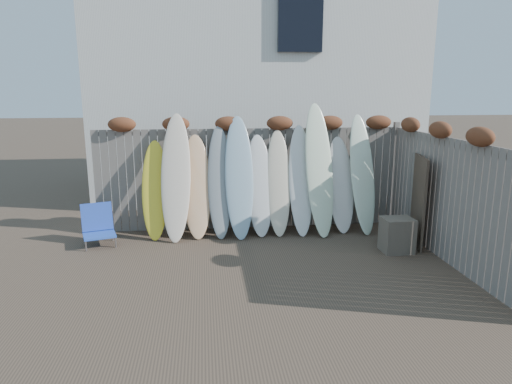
{
  "coord_description": "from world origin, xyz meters",
  "views": [
    {
      "loc": [
        -0.89,
        -6.48,
        2.76
      ],
      "look_at": [
        0.0,
        1.2,
        1.0
      ],
      "focal_mm": 32.0,
      "sensor_mm": 36.0,
      "label": 1
    }
  ],
  "objects": [
    {
      "name": "house",
      "position": [
        0.5,
        6.5,
        3.2
      ],
      "size": [
        8.5,
        5.5,
        6.33
      ],
      "color": "silver",
      "rests_on": "ground"
    },
    {
      "name": "surfboard_9",
      "position": [
        1.76,
        2.01,
        0.92
      ],
      "size": [
        0.55,
        0.68,
        1.84
      ],
      "primitive_type": "ellipsoid",
      "rotation": [
        -0.31,
        0.0,
        0.05
      ],
      "color": "white",
      "rests_on": "ground"
    },
    {
      "name": "surfboard_6",
      "position": [
        0.52,
        1.98,
        0.99
      ],
      "size": [
        0.49,
        0.73,
        1.99
      ],
      "primitive_type": "ellipsoid",
      "rotation": [
        -0.31,
        0.0,
        -0.05
      ],
      "color": "beige",
      "rests_on": "ground"
    },
    {
      "name": "beach_chair",
      "position": [
        -2.82,
        1.69,
        0.34
      ],
      "size": [
        0.69,
        0.71,
        0.72
      ],
      "color": "blue",
      "rests_on": "ground"
    },
    {
      "name": "surfboard_1",
      "position": [
        -1.41,
        1.9,
        1.16
      ],
      "size": [
        0.62,
        0.86,
        2.31
      ],
      "primitive_type": "ellipsoid",
      "rotation": [
        -0.31,
        0.0,
        -0.09
      ],
      "color": "#F5E1C9",
      "rests_on": "ground"
    },
    {
      "name": "surfboard_4",
      "position": [
        -0.24,
        1.92,
        1.13
      ],
      "size": [
        0.54,
        0.8,
        2.26
      ],
      "primitive_type": "ellipsoid",
      "rotation": [
        -0.31,
        0.0,
        0.0
      ],
      "color": "#91B2C7",
      "rests_on": "ground"
    },
    {
      "name": "surfboard_2",
      "position": [
        -1.04,
        1.98,
        0.96
      ],
      "size": [
        0.56,
        0.7,
        1.92
      ],
      "primitive_type": "ellipsoid",
      "rotation": [
        -0.31,
        0.0,
        0.03
      ],
      "color": "#FF9874",
      "rests_on": "ground"
    },
    {
      "name": "right_fence",
      "position": [
        2.99,
        0.25,
        1.14
      ],
      "size": [
        0.28,
        4.4,
        2.24
      ],
      "color": "slate",
      "rests_on": "ground"
    },
    {
      "name": "lattice_panel",
      "position": [
        2.9,
        1.04,
        0.8
      ],
      "size": [
        0.31,
        1.05,
        1.61
      ],
      "primitive_type": "cube",
      "rotation": [
        0.0,
        0.0,
        -0.25
      ],
      "color": "brown",
      "rests_on": "ground"
    },
    {
      "name": "surfboard_8",
      "position": [
        1.3,
        1.9,
        1.25
      ],
      "size": [
        0.59,
        0.91,
        2.49
      ],
      "primitive_type": "ellipsoid",
      "rotation": [
        -0.31,
        0.0,
        0.08
      ],
      "color": "silver",
      "rests_on": "ground"
    },
    {
      "name": "back_fence",
      "position": [
        0.06,
        2.39,
        1.18
      ],
      "size": [
        6.05,
        0.28,
        2.24
      ],
      "color": "slate",
      "rests_on": "ground"
    },
    {
      "name": "surfboard_0",
      "position": [
        -1.81,
        1.99,
        0.91
      ],
      "size": [
        0.5,
        0.66,
        1.81
      ],
      "primitive_type": "ellipsoid",
      "rotation": [
        -0.31,
        0.0,
        -0.03
      ],
      "color": "yellow",
      "rests_on": "ground"
    },
    {
      "name": "ground",
      "position": [
        0.0,
        0.0,
        0.0
      ],
      "size": [
        80.0,
        80.0,
        0.0
      ],
      "primitive_type": "plane",
      "color": "#493A2D"
    },
    {
      "name": "surfboard_5",
      "position": [
        0.16,
        1.98,
        0.95
      ],
      "size": [
        0.53,
        0.7,
        1.9
      ],
      "primitive_type": "ellipsoid",
      "rotation": [
        -0.31,
        0.0,
        0.04
      ],
      "color": "silver",
      "rests_on": "ground"
    },
    {
      "name": "surfboard_7",
      "position": [
        0.95,
        1.95,
        1.04
      ],
      "size": [
        0.48,
        0.75,
        2.08
      ],
      "primitive_type": "ellipsoid",
      "rotation": [
        -0.31,
        0.0,
        -0.03
      ],
      "color": "white",
      "rests_on": "ground"
    },
    {
      "name": "surfboard_3",
      "position": [
        -0.6,
        1.96,
        1.04
      ],
      "size": [
        0.46,
        0.74,
        2.07
      ],
      "primitive_type": "ellipsoid",
      "rotation": [
        -0.31,
        0.0,
        -0.02
      ],
      "color": "gray",
      "rests_on": "ground"
    },
    {
      "name": "surfboard_10",
      "position": [
        2.16,
        1.92,
        1.14
      ],
      "size": [
        0.54,
        0.84,
        2.28
      ],
      "primitive_type": "ellipsoid",
      "rotation": [
        -0.31,
        0.0,
        0.09
      ],
      "color": "silver",
      "rests_on": "ground"
    },
    {
      "name": "wooden_crate",
      "position": [
        2.38,
        0.67,
        0.3
      ],
      "size": [
        0.52,
        0.44,
        0.6
      ],
      "primitive_type": "cube",
      "rotation": [
        0.0,
        0.0,
        0.02
      ],
      "color": "brown",
      "rests_on": "ground"
    }
  ]
}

